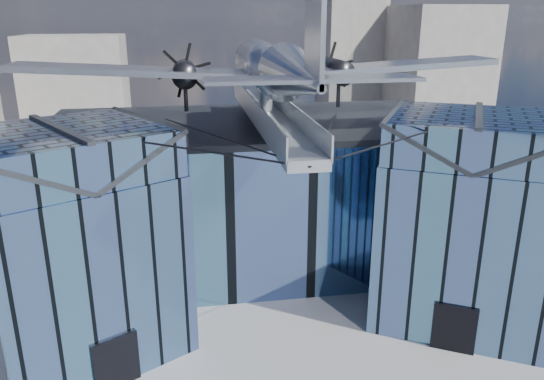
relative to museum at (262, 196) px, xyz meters
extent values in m
plane|color=gray|center=(0.00, -5.82, -5.54)|extent=(120.00, 120.00, 0.00)
cube|color=#4C6F9B|center=(0.00, 3.18, -0.79)|extent=(28.00, 14.00, 9.50)
cube|color=#24262B|center=(0.00, 3.18, 4.16)|extent=(28.00, 14.00, 0.40)
cube|color=#4C6F9B|center=(-10.50, -6.82, -0.79)|extent=(11.79, 11.43, 9.50)
cube|color=#4C6F9B|center=(-10.50, -6.82, 5.06)|extent=(11.56, 11.20, 2.20)
cube|color=#24262B|center=(-12.45, -7.94, 5.06)|extent=(7.98, 9.23, 2.40)
cube|color=#24262B|center=(-8.55, -5.69, 5.06)|extent=(7.98, 9.23, 2.40)
cube|color=#24262B|center=(-10.50, -6.82, 6.21)|extent=(4.30, 7.10, 0.18)
cube|color=black|center=(-8.48, -10.33, -4.24)|extent=(2.03, 1.32, 2.60)
cube|color=black|center=(-6.60, -4.57, -0.79)|extent=(0.34, 0.34, 9.50)
cube|color=#4C6F9B|center=(10.50, -6.82, -0.79)|extent=(11.79, 11.43, 9.50)
cube|color=#4C6F9B|center=(10.50, -6.82, 5.06)|extent=(11.56, 11.20, 2.20)
cube|color=#24262B|center=(8.55, -5.69, 5.06)|extent=(7.98, 9.23, 2.40)
cube|color=#24262B|center=(12.45, -7.94, 5.06)|extent=(7.98, 9.23, 2.40)
cube|color=#24262B|center=(10.50, -6.82, 6.21)|extent=(4.30, 7.10, 0.18)
cube|color=black|center=(8.48, -10.33, -4.24)|extent=(2.03, 1.32, 2.60)
cube|color=black|center=(6.60, -4.57, -0.79)|extent=(0.34, 0.34, 9.50)
cube|color=#9CA1A9|center=(0.00, -2.32, 5.56)|extent=(1.80, 21.00, 0.50)
cube|color=#9CA1A9|center=(-0.90, -2.32, 6.21)|extent=(0.08, 21.00, 1.10)
cube|color=#9CA1A9|center=(0.90, -2.32, 6.21)|extent=(0.08, 21.00, 1.10)
cylinder|color=#9CA1A9|center=(0.00, 7.18, 4.89)|extent=(0.44, 0.44, 1.35)
cylinder|color=#9CA1A9|center=(0.00, 1.18, 4.89)|extent=(0.44, 0.44, 1.35)
cylinder|color=#9CA1A9|center=(0.00, -2.82, 4.89)|extent=(0.44, 0.44, 1.35)
cylinder|color=#9CA1A9|center=(0.00, -1.82, 6.51)|extent=(0.70, 0.70, 1.40)
cylinder|color=black|center=(-5.25, -9.82, 5.86)|extent=(10.55, 6.08, 0.69)
cylinder|color=black|center=(5.25, -9.82, 5.86)|extent=(10.55, 6.08, 0.69)
cylinder|color=black|center=(-3.00, -4.32, 5.01)|extent=(6.09, 17.04, 1.19)
cylinder|color=black|center=(3.00, -4.32, 5.01)|extent=(6.09, 17.04, 1.19)
cylinder|color=#ACB1B9|center=(0.00, -1.82, 8.46)|extent=(2.50, 11.00, 2.50)
sphere|color=#ACB1B9|center=(0.00, 3.68, 8.46)|extent=(2.50, 2.50, 2.50)
cube|color=black|center=(0.00, 2.68, 9.15)|extent=(1.60, 1.40, 0.50)
cone|color=#ACB1B9|center=(0.00, -10.82, 8.76)|extent=(2.50, 7.00, 2.50)
cube|color=#ACB1B9|center=(0.00, -13.12, 10.36)|extent=(0.18, 2.40, 3.40)
cube|color=#ACB1B9|center=(0.00, -13.02, 8.96)|extent=(8.00, 1.80, 0.14)
cube|color=#ACB1B9|center=(-7.00, -0.82, 8.16)|extent=(14.00, 3.20, 1.08)
cylinder|color=black|center=(-4.60, -0.22, 7.91)|extent=(1.44, 3.20, 1.44)
cone|color=black|center=(-4.60, 1.58, 7.91)|extent=(0.70, 0.70, 0.70)
cube|color=black|center=(-4.60, 1.73, 7.91)|extent=(1.05, 0.06, 3.33)
cube|color=black|center=(-4.60, 1.73, 7.91)|extent=(2.53, 0.06, 2.53)
cube|color=black|center=(-4.60, 1.73, 7.91)|extent=(3.33, 0.06, 1.05)
cylinder|color=black|center=(-4.60, -0.82, 6.69)|extent=(0.24, 0.24, 1.75)
cube|color=#ACB1B9|center=(7.00, -0.82, 8.16)|extent=(14.00, 3.20, 1.08)
cylinder|color=black|center=(4.60, -0.22, 7.91)|extent=(1.44, 3.20, 1.44)
cone|color=black|center=(4.60, 1.58, 7.91)|extent=(0.70, 0.70, 0.70)
cube|color=black|center=(4.60, 1.73, 7.91)|extent=(1.05, 0.06, 3.33)
cube|color=black|center=(4.60, 1.73, 7.91)|extent=(2.53, 0.06, 2.53)
cube|color=black|center=(4.60, 1.73, 7.91)|extent=(3.33, 0.06, 1.05)
cylinder|color=black|center=(4.60, -0.82, 6.69)|extent=(0.24, 0.24, 1.75)
cube|color=gray|center=(32.00, 42.18, 3.46)|extent=(12.00, 14.00, 18.00)
cube|color=gray|center=(-20.00, 49.18, 1.46)|extent=(14.00, 10.00, 14.00)
cube|color=gray|center=(22.00, 52.18, 7.46)|extent=(9.00, 9.00, 26.00)
camera|label=1|loc=(-4.71, -32.21, 11.21)|focal=35.00mm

